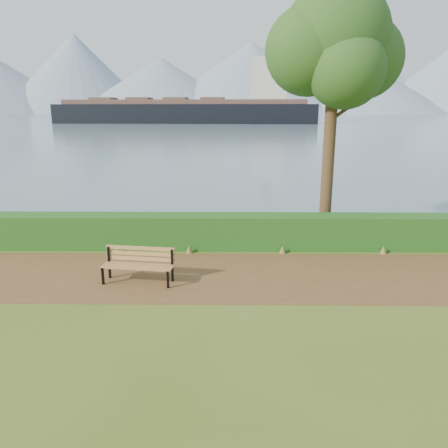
{
  "coord_description": "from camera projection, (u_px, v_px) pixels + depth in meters",
  "views": [
    {
      "loc": [
        0.04,
        -9.94,
        4.04
      ],
      "look_at": [
        -0.08,
        1.2,
        1.1
      ],
      "focal_mm": 35.0,
      "sensor_mm": 36.0,
      "label": 1
    }
  ],
  "objects": [
    {
      "name": "water",
      "position": [
        229.0,
        116.0,
        262.03
      ],
      "size": [
        700.0,
        510.0,
        0.0
      ],
      "primitive_type": "cube",
      "color": "slate",
      "rests_on": "ground"
    },
    {
      "name": "tree",
      "position": [
        335.0,
        45.0,
        12.53
      ],
      "size": [
        4.06,
        3.36,
        7.85
      ],
      "rotation": [
        0.0,
        0.0,
        -0.14
      ],
      "color": "#3E2619",
      "rests_on": "ground"
    },
    {
      "name": "cargo_ship",
      "position": [
        194.0,
        111.0,
        126.47
      ],
      "size": [
        75.76,
        16.78,
        22.81
      ],
      "rotation": [
        0.0,
        0.0,
        -0.07
      ],
      "color": "black",
      "rests_on": "ground"
    },
    {
      "name": "mountains",
      "position": [
        219.0,
        82.0,
        396.28
      ],
      "size": [
        585.0,
        190.0,
        70.0
      ],
      "color": "gray",
      "rests_on": "ground"
    },
    {
      "name": "ground",
      "position": [
        227.0,
        280.0,
        10.64
      ],
      "size": [
        140.0,
        140.0,
        0.0
      ],
      "primitive_type": "plane",
      "color": "#435C1A",
      "rests_on": "ground"
    },
    {
      "name": "path",
      "position": [
        227.0,
        275.0,
        10.93
      ],
      "size": [
        40.0,
        3.4,
        0.01
      ],
      "primitive_type": "cube",
      "color": "#53361C",
      "rests_on": "ground"
    },
    {
      "name": "hedge",
      "position": [
        227.0,
        231.0,
        13.03
      ],
      "size": [
        32.0,
        0.85,
        1.0
      ],
      "primitive_type": "cube",
      "color": "#173F12",
      "rests_on": "ground"
    },
    {
      "name": "bench",
      "position": [
        139.0,
        263.0,
        10.42
      ],
      "size": [
        1.75,
        0.71,
        0.85
      ],
      "rotation": [
        0.0,
        0.0,
        -0.13
      ],
      "color": "black",
      "rests_on": "ground"
    }
  ]
}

